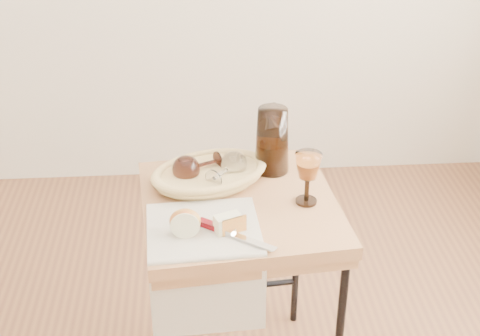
{
  "coord_description": "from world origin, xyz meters",
  "views": [
    {
      "loc": [
        0.29,
        -1.23,
        1.75
      ],
      "look_at": [
        0.41,
        0.39,
        0.82
      ],
      "focal_mm": 51.05,
      "sensor_mm": 36.0,
      "label": 1
    }
  ],
  "objects_px": {
    "apple_half": "(185,221)",
    "table_knife": "(233,233)",
    "side_table": "(240,296)",
    "tea_towel": "(203,228)",
    "goblet_lying_b": "(225,170)",
    "goblet_lying_a": "(200,165)",
    "pitcher": "(272,140)",
    "bread_basket": "(210,176)",
    "wine_goblet": "(307,178)"
  },
  "relations": [
    {
      "from": "apple_half",
      "to": "table_knife",
      "type": "height_order",
      "value": "apple_half"
    },
    {
      "from": "side_table",
      "to": "apple_half",
      "type": "distance_m",
      "value": 0.45
    },
    {
      "from": "goblet_lying_a",
      "to": "apple_half",
      "type": "height_order",
      "value": "goblet_lying_a"
    },
    {
      "from": "goblet_lying_b",
      "to": "pitcher",
      "type": "height_order",
      "value": "pitcher"
    },
    {
      "from": "goblet_lying_b",
      "to": "wine_goblet",
      "type": "xyz_separation_m",
      "value": [
        0.22,
        -0.11,
        0.03
      ]
    },
    {
      "from": "tea_towel",
      "to": "pitcher",
      "type": "bearing_deg",
      "value": 51.67
    },
    {
      "from": "tea_towel",
      "to": "table_knife",
      "type": "distance_m",
      "value": 0.09
    },
    {
      "from": "apple_half",
      "to": "bread_basket",
      "type": "bearing_deg",
      "value": 75.97
    },
    {
      "from": "apple_half",
      "to": "table_knife",
      "type": "distance_m",
      "value": 0.13
    },
    {
      "from": "wine_goblet",
      "to": "goblet_lying_b",
      "type": "bearing_deg",
      "value": 153.97
    },
    {
      "from": "wine_goblet",
      "to": "apple_half",
      "type": "xyz_separation_m",
      "value": [
        -0.34,
        -0.14,
        -0.03
      ]
    },
    {
      "from": "side_table",
      "to": "bread_basket",
      "type": "relative_size",
      "value": 2.22
    },
    {
      "from": "wine_goblet",
      "to": "table_knife",
      "type": "distance_m",
      "value": 0.28
    },
    {
      "from": "goblet_lying_b",
      "to": "apple_half",
      "type": "relative_size",
      "value": 1.56
    },
    {
      "from": "pitcher",
      "to": "table_knife",
      "type": "height_order",
      "value": "pitcher"
    },
    {
      "from": "goblet_lying_b",
      "to": "table_knife",
      "type": "distance_m",
      "value": 0.27
    },
    {
      "from": "pitcher",
      "to": "table_knife",
      "type": "distance_m",
      "value": 0.39
    },
    {
      "from": "side_table",
      "to": "goblet_lying_a",
      "type": "relative_size",
      "value": 5.23
    },
    {
      "from": "tea_towel",
      "to": "pitcher",
      "type": "height_order",
      "value": "pitcher"
    },
    {
      "from": "tea_towel",
      "to": "apple_half",
      "type": "distance_m",
      "value": 0.07
    },
    {
      "from": "goblet_lying_a",
      "to": "table_knife",
      "type": "relative_size",
      "value": 0.58
    },
    {
      "from": "side_table",
      "to": "wine_goblet",
      "type": "relative_size",
      "value": 4.45
    },
    {
      "from": "pitcher",
      "to": "apple_half",
      "type": "xyz_separation_m",
      "value": [
        -0.26,
        -0.33,
        -0.06
      ]
    },
    {
      "from": "pitcher",
      "to": "table_knife",
      "type": "bearing_deg",
      "value": -126.5
    },
    {
      "from": "pitcher",
      "to": "apple_half",
      "type": "relative_size",
      "value": 2.96
    },
    {
      "from": "side_table",
      "to": "tea_towel",
      "type": "relative_size",
      "value": 2.34
    },
    {
      "from": "tea_towel",
      "to": "wine_goblet",
      "type": "relative_size",
      "value": 1.91
    },
    {
      "from": "wine_goblet",
      "to": "apple_half",
      "type": "bearing_deg",
      "value": -158.06
    },
    {
      "from": "side_table",
      "to": "wine_goblet",
      "type": "xyz_separation_m",
      "value": [
        0.19,
        -0.02,
        0.43
      ]
    },
    {
      "from": "wine_goblet",
      "to": "table_knife",
      "type": "bearing_deg",
      "value": -143.88
    },
    {
      "from": "wine_goblet",
      "to": "bread_basket",
      "type": "bearing_deg",
      "value": 154.67
    },
    {
      "from": "tea_towel",
      "to": "bread_basket",
      "type": "bearing_deg",
      "value": 80.95
    },
    {
      "from": "apple_half",
      "to": "goblet_lying_a",
      "type": "bearing_deg",
      "value": 82.15
    },
    {
      "from": "tea_towel",
      "to": "bread_basket",
      "type": "xyz_separation_m",
      "value": [
        0.03,
        0.24,
        0.02
      ]
    },
    {
      "from": "table_knife",
      "to": "goblet_lying_b",
      "type": "bearing_deg",
      "value": 127.55
    },
    {
      "from": "tea_towel",
      "to": "bread_basket",
      "type": "height_order",
      "value": "bread_basket"
    },
    {
      "from": "apple_half",
      "to": "table_knife",
      "type": "relative_size",
      "value": 0.36
    },
    {
      "from": "goblet_lying_a",
      "to": "side_table",
      "type": "bearing_deg",
      "value": 106.51
    },
    {
      "from": "side_table",
      "to": "tea_towel",
      "type": "height_order",
      "value": "tea_towel"
    },
    {
      "from": "bread_basket",
      "to": "wine_goblet",
      "type": "bearing_deg",
      "value": -46.55
    },
    {
      "from": "wine_goblet",
      "to": "table_knife",
      "type": "xyz_separation_m",
      "value": [
        -0.22,
        -0.16,
        -0.06
      ]
    },
    {
      "from": "tea_towel",
      "to": "wine_goblet",
      "type": "distance_m",
      "value": 0.33
    },
    {
      "from": "side_table",
      "to": "goblet_lying_a",
      "type": "bearing_deg",
      "value": 131.75
    },
    {
      "from": "tea_towel",
      "to": "goblet_lying_a",
      "type": "relative_size",
      "value": 2.24
    },
    {
      "from": "pitcher",
      "to": "wine_goblet",
      "type": "xyz_separation_m",
      "value": [
        0.08,
        -0.19,
        -0.02
      ]
    },
    {
      "from": "bread_basket",
      "to": "table_knife",
      "type": "distance_m",
      "value": 0.29
    },
    {
      "from": "table_knife",
      "to": "side_table",
      "type": "bearing_deg",
      "value": 117.08
    },
    {
      "from": "pitcher",
      "to": "table_knife",
      "type": "relative_size",
      "value": 1.06
    },
    {
      "from": "goblet_lying_b",
      "to": "table_knife",
      "type": "relative_size",
      "value": 0.56
    },
    {
      "from": "tea_towel",
      "to": "apple_half",
      "type": "xyz_separation_m",
      "value": [
        -0.05,
        -0.02,
        0.04
      ]
    }
  ]
}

